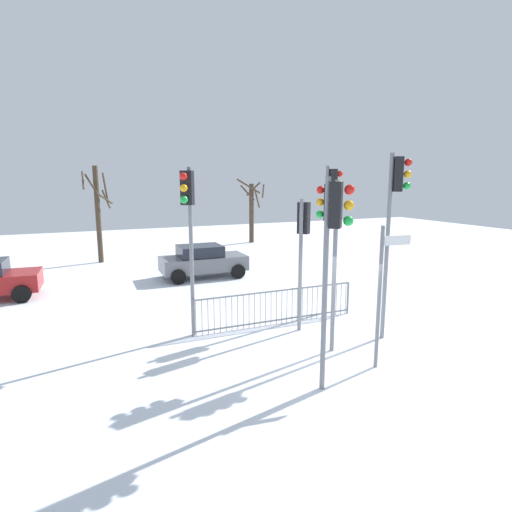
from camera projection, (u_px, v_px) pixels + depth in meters
ground_plane at (324, 357)px, 10.40m from camera, size 60.00×60.00×0.00m
traffic_light_mid_left at (303, 235)px, 11.92m from camera, size 0.49×0.44×3.85m
traffic_light_rear_left at (395, 206)px, 11.02m from camera, size 0.52×0.41×5.07m
traffic_light_rear_right at (334, 237)px, 8.22m from camera, size 0.47×0.46×4.44m
traffic_light_mid_right at (188, 215)px, 11.14m from camera, size 0.44×0.49×4.71m
traffic_light_foreground_right at (331, 207)px, 13.24m from camera, size 0.56×0.35×4.81m
traffic_light_foreground_left at (330, 228)px, 10.30m from camera, size 0.45×0.48×4.38m
direction_sign_post at (382, 290)px, 9.56m from camera, size 0.79×0.14×3.37m
pedestrian_guard_railing at (276, 307)px, 12.71m from camera, size 5.32×0.10×1.07m
car_grey_trailing at (203, 261)px, 18.80m from camera, size 3.83×1.97×1.47m
bare_tree_left at (252, 209)px, 29.00m from camera, size 2.29×1.94×4.45m
bare_tree_right at (98, 211)px, 21.86m from camera, size 1.46×1.44×5.09m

